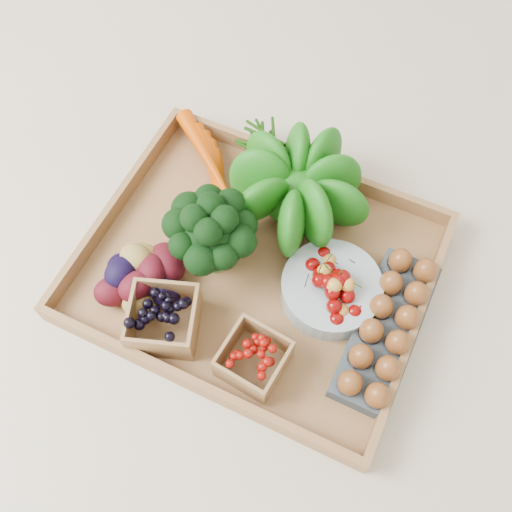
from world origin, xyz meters
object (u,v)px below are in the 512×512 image
at_px(tray, 256,270).
at_px(broccoli, 213,245).
at_px(egg_carton, 386,330).
at_px(cherry_bowl, 331,289).

distance_m(tray, broccoli, 0.10).
height_order(tray, egg_carton, egg_carton).
height_order(tray, cherry_bowl, cherry_bowl).
xyz_separation_m(cherry_bowl, egg_carton, (0.10, -0.03, -0.01)).
height_order(tray, broccoli, broccoli).
distance_m(tray, egg_carton, 0.23).
bearing_deg(egg_carton, broccoli, -179.54).
bearing_deg(broccoli, cherry_bowl, 7.35).
height_order(broccoli, cherry_bowl, broccoli).
height_order(broccoli, egg_carton, broccoli).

